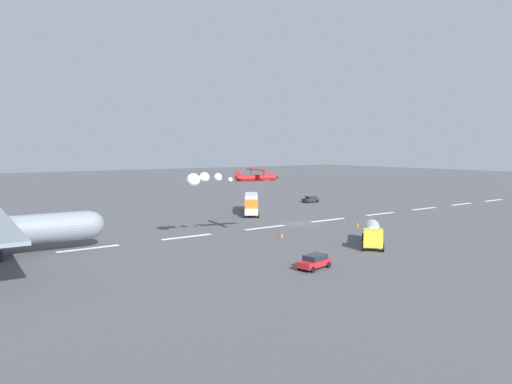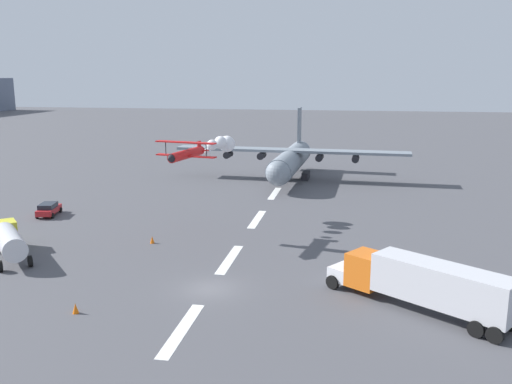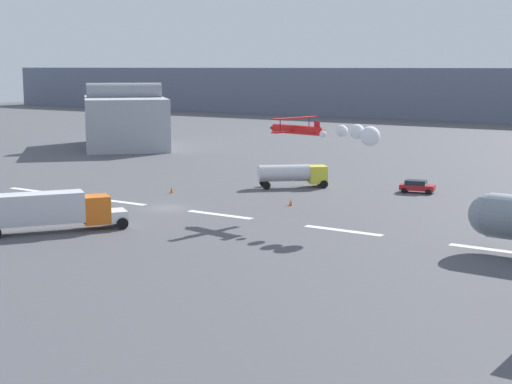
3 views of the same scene
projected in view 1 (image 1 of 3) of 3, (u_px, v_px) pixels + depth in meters
The scene contains 17 objects.
ground_plane at pixel (298, 224), 82.46m from camera, with size 440.00×440.00×0.00m, color #4C4C51.
runway_stripe_0 at pixel (493, 200), 119.50m from camera, with size 8.00×0.90×0.01m, color white.
runway_stripe_1 at pixel (461, 204), 111.27m from camera, with size 8.00×0.90×0.01m, color white.
runway_stripe_2 at pixel (424, 209), 103.04m from camera, with size 8.00×0.90×0.01m, color white.
runway_stripe_3 at pixel (380, 214), 94.80m from camera, with size 8.00×0.90×0.01m, color white.
runway_stripe_4 at pixel (328, 220), 86.57m from camera, with size 8.00×0.90×0.01m, color white.
runway_stripe_5 at pixel (265, 228), 78.34m from camera, with size 8.00×0.90×0.01m, color white.
runway_stripe_6 at pixel (187, 237), 70.11m from camera, with size 8.00×0.90×0.01m, color white.
runway_stripe_7 at pixel (88, 249), 61.88m from camera, with size 8.00×0.90×0.01m, color white.
cargo_transport_plane at pixel (3, 230), 56.78m from camera, with size 24.08×36.98×10.90m.
stunt_biplane_red at pixel (222, 178), 67.55m from camera, with size 14.03×6.47×2.29m.
semi_truck_orange at pixel (251, 203), 95.81m from camera, with size 10.18×12.88×3.70m.
fuel_tanker_truck at pixel (373, 233), 63.62m from camera, with size 8.04×7.63×2.90m.
followme_car_yellow at pixel (311, 199), 115.01m from camera, with size 4.15×2.09×1.52m.
airport_staff_sedan at pixel (314, 261), 51.48m from camera, with size 4.41×2.69×1.52m.
traffic_cone_near at pixel (357, 224), 79.28m from camera, with size 0.44×0.44×0.75m, color orange.
traffic_cone_far at pixel (282, 235), 69.31m from camera, with size 0.44×0.44×0.75m, color orange.
Camera 1 is at (53.19, 62.33, 12.95)m, focal length 33.43 mm.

